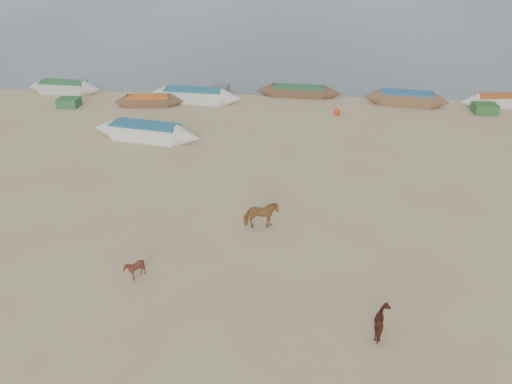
# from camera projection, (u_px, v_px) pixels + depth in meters

# --- Properties ---
(ground) EXTENTS (140.00, 140.00, 0.00)m
(ground) POSITION_uv_depth(u_px,v_px,m) (246.00, 268.00, 17.68)
(ground) COLOR tan
(ground) RESTS_ON ground
(sea) EXTENTS (160.00, 160.00, 0.00)m
(sea) POSITION_uv_depth(u_px,v_px,m) (292.00, 3.00, 90.51)
(sea) COLOR slate
(sea) RESTS_ON ground
(cow_adult) EXTENTS (1.47, 0.89, 1.15)m
(cow_adult) POSITION_uv_depth(u_px,v_px,m) (261.00, 215.00, 19.88)
(cow_adult) COLOR olive
(cow_adult) RESTS_ON ground
(calf_front) EXTENTS (0.85, 0.79, 0.77)m
(calf_front) POSITION_uv_depth(u_px,v_px,m) (134.00, 269.00, 16.97)
(calf_front) COLOR #5E261D
(calf_front) RESTS_ON ground
(calf_right) EXTENTS (0.95, 1.04, 0.87)m
(calf_right) POSITION_uv_depth(u_px,v_px,m) (384.00, 323.00, 14.50)
(calf_right) COLOR #56271C
(calf_right) RESTS_ON ground
(near_canoe) EXTENTS (6.83, 2.61, 0.97)m
(near_canoe) POSITION_uv_depth(u_px,v_px,m) (146.00, 132.00, 28.76)
(near_canoe) COLOR white
(near_canoe) RESTS_ON ground
(waterline_canoes) EXTENTS (57.57, 5.02, 0.98)m
(waterline_canoes) POSITION_uv_depth(u_px,v_px,m) (270.00, 96.00, 35.52)
(waterline_canoes) COLOR brown
(waterline_canoes) RESTS_ON ground
(beach_clutter) EXTENTS (44.56, 5.67, 0.64)m
(beach_clutter) POSITION_uv_depth(u_px,v_px,m) (330.00, 102.00, 34.67)
(beach_clutter) COLOR #2D663A
(beach_clutter) RESTS_ON ground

